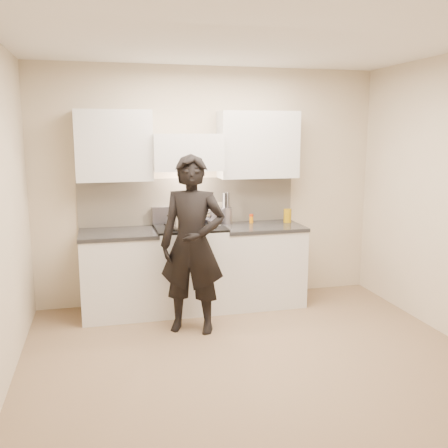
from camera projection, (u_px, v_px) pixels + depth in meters
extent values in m
plane|color=#7D6347|center=(253.00, 359.00, 4.38)|extent=(4.00, 4.00, 0.00)
cube|color=#C1AF94|center=(210.00, 186.00, 5.81)|extent=(4.00, 0.04, 2.70)
cube|color=#C1AF94|center=(360.00, 258.00, 2.47)|extent=(4.00, 0.04, 2.70)
cube|color=silver|center=(257.00, 38.00, 3.90)|extent=(4.00, 3.50, 0.02)
cube|color=beige|center=(189.00, 201.00, 5.77)|extent=(2.50, 0.02, 0.53)
cube|color=#9A97AC|center=(185.00, 215.00, 5.75)|extent=(0.76, 0.08, 0.20)
cube|color=silver|center=(187.00, 152.00, 5.47)|extent=(0.76, 0.40, 0.40)
cylinder|color=#ADADB1|center=(190.00, 170.00, 5.34)|extent=(0.66, 0.02, 0.02)
cube|color=silver|center=(258.00, 145.00, 5.69)|extent=(0.90, 0.33, 0.75)
cube|color=silver|center=(114.00, 146.00, 5.31)|extent=(0.80, 0.33, 0.75)
cube|color=beige|center=(221.00, 207.00, 5.86)|extent=(0.08, 0.01, 0.12)
cube|color=silver|center=(190.00, 269.00, 5.59)|extent=(0.76, 0.65, 0.92)
cube|color=black|center=(190.00, 227.00, 5.50)|extent=(0.76, 0.65, 0.02)
cube|color=#ABADB9|center=(202.00, 224.00, 5.65)|extent=(0.36, 0.34, 0.01)
cylinder|color=#ADADB1|center=(195.00, 247.00, 5.25)|extent=(0.62, 0.02, 0.02)
cylinder|color=black|center=(176.00, 229.00, 5.31)|extent=(0.18, 0.18, 0.01)
cylinder|color=black|center=(209.00, 227.00, 5.40)|extent=(0.18, 0.18, 0.01)
cylinder|color=black|center=(172.00, 224.00, 5.60)|extent=(0.18, 0.18, 0.01)
cylinder|color=black|center=(203.00, 223.00, 5.69)|extent=(0.18, 0.18, 0.01)
cube|color=silver|center=(261.00, 266.00, 5.79)|extent=(0.90, 0.65, 0.88)
cube|color=black|center=(261.00, 227.00, 5.71)|extent=(0.92, 0.67, 0.04)
cube|color=silver|center=(119.00, 275.00, 5.41)|extent=(0.80, 0.65, 0.88)
cube|color=black|center=(118.00, 234.00, 5.32)|extent=(0.82, 0.67, 0.04)
ellipsoid|color=#ADADB1|center=(198.00, 215.00, 5.65)|extent=(0.32, 0.32, 0.18)
torus|color=#ADADB1|center=(198.00, 211.00, 5.64)|extent=(0.34, 0.34, 0.01)
ellipsoid|color=beige|center=(198.00, 215.00, 5.65)|extent=(0.18, 0.18, 0.08)
cylinder|color=white|center=(196.00, 208.00, 5.50)|extent=(0.04, 0.24, 0.17)
cylinder|color=#ADADB1|center=(182.00, 220.00, 5.32)|extent=(0.25, 0.25, 0.16)
cube|color=#ADADB1|center=(169.00, 216.00, 5.27)|extent=(0.05, 0.03, 0.01)
cube|color=#ADADB1|center=(195.00, 214.00, 5.35)|extent=(0.05, 0.03, 0.01)
cylinder|color=#9A97AC|center=(226.00, 216.00, 5.74)|extent=(0.14, 0.14, 0.19)
cylinder|color=black|center=(229.00, 208.00, 5.73)|extent=(0.02, 0.02, 0.34)
cylinder|color=white|center=(227.00, 207.00, 5.75)|extent=(0.02, 0.02, 0.34)
cylinder|color=#9A97AC|center=(225.00, 207.00, 5.76)|extent=(0.02, 0.02, 0.34)
cylinder|color=black|center=(224.00, 207.00, 5.75)|extent=(0.02, 0.02, 0.34)
cylinder|color=#9A97AC|center=(223.00, 208.00, 5.72)|extent=(0.02, 0.02, 0.34)
cylinder|color=white|center=(224.00, 208.00, 5.70)|extent=(0.02, 0.02, 0.34)
cylinder|color=black|center=(226.00, 208.00, 5.70)|extent=(0.02, 0.02, 0.34)
cylinder|color=#9A97AC|center=(228.00, 208.00, 5.71)|extent=(0.02, 0.02, 0.34)
cylinder|color=orange|center=(251.00, 220.00, 5.83)|extent=(0.04, 0.04, 0.08)
cylinder|color=red|center=(251.00, 215.00, 5.82)|extent=(0.05, 0.05, 0.03)
cylinder|color=#A2790C|center=(287.00, 216.00, 5.86)|extent=(0.09, 0.09, 0.16)
imported|color=black|center=(192.00, 245.00, 4.88)|extent=(0.76, 0.64, 1.76)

